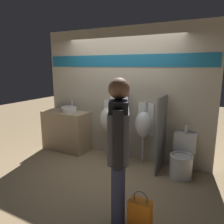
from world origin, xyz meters
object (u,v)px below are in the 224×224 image
object	(u,v)px
person_in_vest	(119,144)
shopping_bag	(140,216)
cell_phone	(74,114)
urinal_far	(143,124)
urinal_near_counter	(108,120)
sink_basin	(69,109)
toilet	(182,160)

from	to	relation	value
person_in_vest	shopping_bag	bearing A→B (deg)	-113.09
cell_phone	urinal_far	bearing A→B (deg)	8.64
person_in_vest	urinal_near_counter	bearing A→B (deg)	7.92
sink_basin	urinal_near_counter	world-z (taller)	urinal_near_counter
cell_phone	urinal_near_counter	xyz separation A→B (m)	(0.71, 0.23, -0.10)
sink_basin	urinal_near_counter	distance (m)	1.00
toilet	shopping_bag	distance (m)	1.64
urinal_near_counter	urinal_far	world-z (taller)	same
sink_basin	cell_phone	world-z (taller)	sink_basin
sink_basin	toilet	size ratio (longest dim) A/B	0.40
urinal_far	person_in_vest	bearing A→B (deg)	-78.92
person_in_vest	sink_basin	bearing A→B (deg)	26.29
shopping_bag	sink_basin	bearing A→B (deg)	144.52
toilet	person_in_vest	world-z (taller)	person_in_vest
cell_phone	shopping_bag	size ratio (longest dim) A/B	0.26
sink_basin	toilet	world-z (taller)	sink_basin
urinal_near_counter	toilet	xyz separation A→B (m)	(1.60, -0.16, -0.51)
urinal_near_counter	toilet	distance (m)	1.69
urinal_near_counter	shopping_bag	bearing A→B (deg)	-51.36
urinal_near_counter	toilet	bearing A→B (deg)	-5.86
urinal_near_counter	urinal_far	distance (m)	0.80
sink_basin	shopping_bag	size ratio (longest dim) A/B	0.66
cell_phone	urinal_near_counter	size ratio (longest dim) A/B	0.11
shopping_bag	person_in_vest	bearing A→B (deg)	-178.41
toilet	shopping_bag	bearing A→B (deg)	-95.78
toilet	person_in_vest	xyz separation A→B (m)	(-0.45, -1.64, 0.75)
sink_basin	urinal_near_counter	xyz separation A→B (m)	(0.99, 0.07, -0.15)
urinal_far	toilet	xyz separation A→B (m)	(0.80, -0.16, -0.51)
cell_phone	shopping_bag	xyz separation A→B (m)	(2.15, -1.57, -0.70)
urinal_far	person_in_vest	world-z (taller)	person_in_vest
urinal_near_counter	shopping_bag	world-z (taller)	urinal_near_counter
urinal_near_counter	cell_phone	bearing A→B (deg)	-162.13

